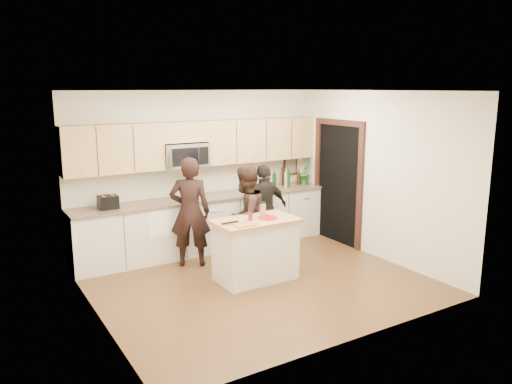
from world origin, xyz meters
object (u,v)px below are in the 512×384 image
woman_left (190,212)px  woman_right (265,209)px  island (256,249)px  woman_center (245,217)px  toaster (108,202)px

woman_left → woman_right: (1.34, -0.04, -0.11)m
island → woman_left: size_ratio=0.70×
woman_center → woman_right: (0.63, 0.44, -0.04)m
toaster → woman_center: woman_center is taller
island → woman_right: 1.29m
woman_right → woman_left: bearing=-5.8°
woman_left → woman_right: size_ratio=1.14×
toaster → woman_left: (1.10, -0.54, -0.18)m
island → woman_center: (0.15, 0.55, 0.34)m
toaster → woman_center: size_ratio=0.18×
woman_center → woman_right: woman_center is taller
island → woman_right: size_ratio=0.80×
toaster → woman_right: size_ratio=0.19×
woman_center → woman_left: bearing=-58.9°
island → woman_center: size_ratio=0.76×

